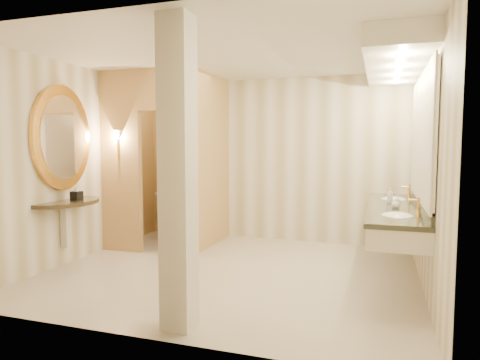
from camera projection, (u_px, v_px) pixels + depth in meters
The scene contains 16 objects.
floor at pixel (231, 271), 5.44m from camera, with size 4.50×4.50×0.00m, color beige.
ceiling at pixel (231, 55), 5.21m from camera, with size 4.50×4.50×0.00m, color silver.
wall_back at pixel (270, 160), 7.22m from camera, with size 4.50×0.02×2.70m, color silver.
wall_front at pixel (149, 178), 3.43m from camera, with size 4.50×0.02×2.70m, color silver.
wall_left at pixel (81, 163), 6.02m from camera, with size 0.02×4.00×2.70m, color silver.
wall_right at pixel (427, 169), 4.62m from camera, with size 0.02×4.00×2.70m, color silver.
toilet_closet at pixel (183, 159), 6.59m from camera, with size 1.50×1.55×2.70m.
wall_sconce at pixel (118, 136), 6.30m from camera, with size 0.14×0.14×0.42m.
vanity at pixel (400, 143), 5.06m from camera, with size 0.75×2.77×2.09m.
console_shelf at pixel (62, 165), 5.62m from camera, with size 1.05×1.05×1.98m.
pillar at pixel (178, 175), 3.67m from camera, with size 0.26×0.26×2.70m, color silver.
tissue_box at pixel (77, 196), 5.63m from camera, with size 0.12×0.12×0.12m, color black.
toilet at pixel (176, 213), 7.49m from camera, with size 0.47×0.82×0.84m, color white.
soap_bottle_a at pixel (398, 201), 5.11m from camera, with size 0.06×0.06×0.13m, color beige.
soap_bottle_b at pixel (395, 203), 4.94m from camera, with size 0.09×0.09×0.12m, color silver.
soap_bottle_c at pixel (390, 195), 5.38m from camera, with size 0.08×0.08×0.20m, color #C6B28C.
Camera 1 is at (1.76, -5.02, 1.62)m, focal length 32.00 mm.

